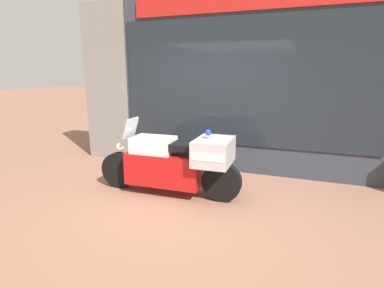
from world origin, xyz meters
The scene contains 4 objects.
ground_plane centered at (0.00, 0.00, 0.00)m, with size 60.00×60.00×0.00m, color #8E604C.
shop_building centered at (-0.45, 2.00, 1.68)m, with size 6.05×0.55×3.34m.
window_display centered at (0.45, 2.03, 0.44)m, with size 4.55×0.30×1.82m.
paramedic_motorcycle centered at (-0.23, 0.35, 0.55)m, with size 2.38×0.73×1.20m.
Camera 1 is at (1.57, -3.77, 1.91)m, focal length 28.00 mm.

